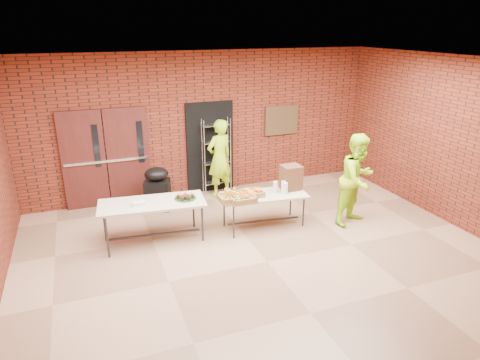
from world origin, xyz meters
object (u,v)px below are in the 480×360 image
at_px(table_left, 152,206).
at_px(volunteer_man, 358,179).
at_px(table_right, 264,197).
at_px(volunteer_woman, 220,158).
at_px(covered_grill, 157,188).
at_px(coffee_dispenser, 291,177).
at_px(wire_rack, 217,156).

bearing_deg(table_left, volunteer_man, -2.79).
distance_m(table_right, volunteer_man, 1.85).
bearing_deg(volunteer_woman, table_left, 23.49).
bearing_deg(volunteer_man, table_left, 150.86).
bearing_deg(volunteer_man, covered_grill, 129.95).
relative_size(covered_grill, volunteer_man, 0.52).
distance_m(volunteer_woman, volunteer_man, 3.09).
bearing_deg(table_right, covered_grill, 145.29).
height_order(table_left, table_right, table_left).
bearing_deg(covered_grill, table_left, -83.71).
xyz_separation_m(covered_grill, volunteer_man, (3.52, -2.03, 0.44)).
height_order(volunteer_woman, volunteer_man, volunteer_man).
bearing_deg(volunteer_man, table_right, 144.94).
height_order(coffee_dispenser, volunteer_man, volunteer_man).
relative_size(table_right, volunteer_man, 0.94).
bearing_deg(coffee_dispenser, covered_grill, 147.77).
bearing_deg(table_right, coffee_dispenser, 13.55).
distance_m(wire_rack, volunteer_woman, 0.22).
relative_size(wire_rack, table_right, 1.03).
bearing_deg(coffee_dispenser, table_right, -173.25).
xyz_separation_m(table_right, covered_grill, (-1.76, 1.56, -0.15)).
distance_m(coffee_dispenser, covered_grill, 2.83).
bearing_deg(table_right, table_left, -177.15).
bearing_deg(volunteer_man, coffee_dispenser, 134.90).
xyz_separation_m(wire_rack, covered_grill, (-1.48, -0.51, -0.41)).
distance_m(coffee_dispenser, volunteer_woman, 1.98).
relative_size(table_right, covered_grill, 1.82).
height_order(table_left, covered_grill, covered_grill).
bearing_deg(coffee_dispenser, wire_rack, 113.80).
height_order(wire_rack, covered_grill, wire_rack).
height_order(table_left, volunteer_man, volunteer_man).
xyz_separation_m(table_left, table_right, (2.11, -0.15, -0.09)).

